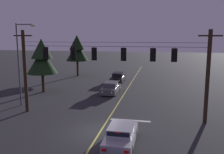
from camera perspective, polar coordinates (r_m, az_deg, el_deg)
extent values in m
plane|color=#28282B|center=(18.71, -2.81, -12.69)|extent=(180.00, 180.00, 0.00)
cube|color=#D1C64C|center=(27.64, 2.03, -5.24)|extent=(0.14, 60.00, 0.01)
cube|color=silver|center=(21.14, 4.28, -10.01)|extent=(3.40, 0.36, 0.01)
cylinder|color=#2D2116|center=(23.99, -19.54, 1.15)|extent=(0.32, 0.32, 7.58)
cube|color=#2D2116|center=(23.75, -20.00, 9.02)|extent=(1.80, 0.12, 0.12)
cylinder|color=slate|center=(23.76, -19.95, 8.18)|extent=(0.12, 0.12, 0.18)
cylinder|color=#2D2116|center=(20.97, 21.34, -0.11)|extent=(0.32, 0.32, 7.58)
cube|color=#2D2116|center=(20.71, 21.91, 8.90)|extent=(1.80, 0.12, 0.12)
cylinder|color=slate|center=(20.71, 21.85, 7.93)|extent=(0.12, 0.12, 0.18)
cylinder|color=black|center=(20.83, -0.54, 7.11)|extent=(15.96, 0.03, 0.03)
cylinder|color=black|center=(20.81, -0.54, 8.07)|extent=(15.96, 0.02, 0.02)
cylinder|color=black|center=(22.78, -15.33, 6.76)|extent=(0.04, 0.04, 0.18)
cube|color=black|center=(22.81, -15.27, 5.33)|extent=(0.32, 0.26, 0.96)
cube|color=black|center=(22.94, -15.11, 5.36)|extent=(0.48, 0.03, 1.12)
sphere|color=red|center=(22.65, -15.48, 6.03)|extent=(0.17, 0.17, 0.17)
cylinder|color=black|center=(22.61, -15.53, 6.13)|extent=(0.20, 0.10, 0.20)
sphere|color=#3D280A|center=(22.67, -15.45, 5.30)|extent=(0.17, 0.17, 0.17)
cylinder|color=black|center=(22.63, -15.50, 5.40)|extent=(0.20, 0.10, 0.20)
sphere|color=black|center=(22.69, -15.42, 4.57)|extent=(0.17, 0.17, 0.17)
cylinder|color=black|center=(22.65, -15.47, 4.67)|extent=(0.20, 0.10, 0.20)
cylinder|color=black|center=(21.75, -9.17, 6.86)|extent=(0.04, 0.04, 0.18)
cube|color=black|center=(21.78, -9.13, 5.36)|extent=(0.32, 0.26, 0.96)
cube|color=black|center=(21.92, -8.99, 5.39)|extent=(0.48, 0.03, 1.12)
sphere|color=red|center=(21.61, -9.29, 6.09)|extent=(0.17, 0.17, 0.17)
cylinder|color=black|center=(21.57, -9.33, 6.19)|extent=(0.20, 0.10, 0.20)
sphere|color=#3D280A|center=(21.63, -9.27, 5.33)|extent=(0.17, 0.17, 0.17)
cylinder|color=black|center=(21.59, -9.31, 5.43)|extent=(0.20, 0.10, 0.20)
sphere|color=black|center=(21.65, -9.25, 4.57)|extent=(0.17, 0.17, 0.17)
cylinder|color=black|center=(21.61, -9.29, 4.67)|extent=(0.20, 0.10, 0.20)
cylinder|color=black|center=(21.16, -4.28, 6.88)|extent=(0.04, 0.04, 0.18)
cube|color=black|center=(21.19, -4.26, 5.34)|extent=(0.32, 0.26, 0.96)
cube|color=black|center=(21.33, -4.16, 5.37)|extent=(0.48, 0.03, 1.12)
sphere|color=red|center=(21.02, -4.39, 6.09)|extent=(0.17, 0.17, 0.17)
cylinder|color=black|center=(20.98, -4.42, 6.20)|extent=(0.20, 0.10, 0.20)
sphere|color=#3D280A|center=(21.04, -4.38, 5.31)|extent=(0.17, 0.17, 0.17)
cylinder|color=black|center=(21.00, -4.41, 5.41)|extent=(0.20, 0.10, 0.20)
sphere|color=black|center=(21.07, -4.37, 4.53)|extent=(0.17, 0.17, 0.17)
cylinder|color=black|center=(21.02, -4.40, 4.63)|extent=(0.20, 0.10, 0.20)
cylinder|color=black|center=(20.62, 2.67, 6.82)|extent=(0.04, 0.04, 0.18)
cube|color=black|center=(20.66, 2.66, 5.24)|extent=(0.32, 0.26, 0.96)
cube|color=black|center=(20.80, 2.72, 5.27)|extent=(0.48, 0.03, 1.12)
sphere|color=red|center=(20.48, 2.59, 6.01)|extent=(0.17, 0.17, 0.17)
cylinder|color=black|center=(20.44, 2.58, 6.12)|extent=(0.20, 0.10, 0.20)
sphere|color=#3D280A|center=(20.50, 2.59, 5.21)|extent=(0.17, 0.17, 0.17)
cylinder|color=black|center=(20.46, 2.57, 5.32)|extent=(0.20, 0.10, 0.20)
sphere|color=black|center=(20.53, 2.58, 4.41)|extent=(0.17, 0.17, 0.17)
cylinder|color=black|center=(20.48, 2.57, 4.52)|extent=(0.20, 0.10, 0.20)
cylinder|color=black|center=(20.40, 9.52, 6.67)|extent=(0.04, 0.04, 0.18)
cube|color=black|center=(20.44, 9.48, 5.07)|extent=(0.32, 0.26, 0.96)
cube|color=black|center=(20.58, 9.49, 5.11)|extent=(0.48, 0.03, 1.12)
sphere|color=red|center=(20.26, 9.49, 5.85)|extent=(0.17, 0.17, 0.17)
cylinder|color=black|center=(20.22, 9.49, 5.96)|extent=(0.20, 0.10, 0.20)
sphere|color=#3D280A|center=(20.28, 9.46, 5.04)|extent=(0.17, 0.17, 0.17)
cylinder|color=black|center=(20.24, 9.46, 5.15)|extent=(0.20, 0.10, 0.20)
sphere|color=black|center=(20.31, 9.44, 4.23)|extent=(0.17, 0.17, 0.17)
cylinder|color=black|center=(20.26, 9.44, 4.34)|extent=(0.20, 0.10, 0.20)
cylinder|color=black|center=(20.42, 14.36, 6.50)|extent=(0.04, 0.04, 0.18)
cube|color=black|center=(20.46, 14.30, 4.91)|extent=(0.32, 0.26, 0.96)
cube|color=black|center=(20.60, 14.27, 4.94)|extent=(0.48, 0.03, 1.12)
sphere|color=red|center=(20.28, 14.35, 5.69)|extent=(0.17, 0.17, 0.17)
cylinder|color=black|center=(20.24, 14.36, 5.80)|extent=(0.20, 0.10, 0.20)
sphere|color=#3D280A|center=(20.30, 14.32, 4.88)|extent=(0.17, 0.17, 0.17)
cylinder|color=black|center=(20.26, 14.33, 4.99)|extent=(0.20, 0.10, 0.20)
sphere|color=black|center=(20.32, 14.28, 4.07)|extent=(0.17, 0.17, 0.17)
cylinder|color=black|center=(20.28, 14.29, 4.18)|extent=(0.20, 0.10, 0.20)
cube|color=#A5A5AD|center=(16.56, 2.12, -13.85)|extent=(1.80, 4.30, 0.68)
cube|color=#A5A5AD|center=(16.22, 2.06, -12.04)|extent=(1.51, 2.15, 0.54)
cube|color=black|center=(17.08, 2.57, -10.89)|extent=(1.40, 0.21, 0.48)
cube|color=black|center=(15.25, 1.41, -13.49)|extent=(1.37, 0.18, 0.46)
cylinder|color=black|center=(17.97, 0.25, -12.54)|extent=(0.22, 0.64, 0.64)
cylinder|color=black|center=(17.76, 5.40, -12.86)|extent=(0.22, 0.64, 0.64)
cylinder|color=black|center=(15.59, -1.69, -16.17)|extent=(0.22, 0.64, 0.64)
cylinder|color=black|center=(15.35, 4.34, -16.64)|extent=(0.22, 0.64, 0.64)
cube|color=red|center=(14.71, -1.88, -16.60)|extent=(0.28, 0.03, 0.18)
cube|color=red|center=(14.50, 3.34, -17.02)|extent=(0.28, 0.03, 0.18)
cube|color=red|center=(15.06, 1.34, -12.85)|extent=(0.24, 0.04, 0.06)
cube|color=#4C4C51|center=(30.53, -0.30, -2.82)|extent=(1.80, 4.30, 0.68)
cube|color=#4C4C51|center=(30.52, -0.26, -1.65)|extent=(1.51, 2.15, 0.54)
cube|color=black|center=(29.62, -0.62, -2.00)|extent=(1.40, 0.21, 0.48)
cube|color=black|center=(31.54, 0.13, -1.28)|extent=(1.37, 0.18, 0.46)
cylinder|color=black|center=(29.15, 0.70, -3.80)|extent=(0.22, 0.64, 0.64)
cylinder|color=black|center=(29.47, -2.33, -3.66)|extent=(0.22, 0.64, 0.64)
cylinder|color=black|center=(31.71, 1.59, -2.70)|extent=(0.22, 0.64, 0.64)
cylinder|color=black|center=(32.00, -1.21, -2.58)|extent=(0.22, 0.64, 0.64)
sphere|color=white|center=(28.33, -0.07, -3.68)|extent=(0.20, 0.20, 0.20)
sphere|color=white|center=(28.57, -2.27, -3.58)|extent=(0.20, 0.20, 0.20)
cube|color=black|center=(38.11, 1.41, -0.30)|extent=(1.80, 4.30, 0.68)
cube|color=black|center=(38.13, 1.45, 0.63)|extent=(1.51, 2.15, 0.54)
cube|color=black|center=(37.22, 1.20, 0.41)|extent=(1.40, 0.21, 0.48)
cube|color=black|center=(39.16, 1.71, 0.87)|extent=(1.37, 0.18, 0.46)
cylinder|color=black|center=(36.73, 2.27, -0.99)|extent=(0.22, 0.64, 0.64)
cylinder|color=black|center=(37.00, -0.15, -0.90)|extent=(0.22, 0.64, 0.64)
cylinder|color=black|center=(39.32, 2.88, -0.28)|extent=(0.22, 0.64, 0.64)
cylinder|color=black|center=(39.58, 0.61, -0.20)|extent=(0.22, 0.64, 0.64)
sphere|color=white|center=(35.90, 1.70, -0.83)|extent=(0.20, 0.20, 0.20)
sphere|color=white|center=(36.10, -0.05, -0.77)|extent=(0.20, 0.20, 0.20)
cylinder|color=#4C4F54|center=(26.32, -20.85, 2.55)|extent=(0.16, 0.16, 8.27)
cylinder|color=#4C4F54|center=(25.71, -19.66, 11.44)|extent=(1.80, 0.10, 0.10)
ellipsoid|color=beige|center=(25.28, -17.96, 11.34)|extent=(0.56, 0.30, 0.22)
cylinder|color=#332316|center=(32.22, -15.72, -1.02)|extent=(0.36, 0.36, 2.67)
cone|color=black|center=(31.86, -15.93, 3.51)|extent=(3.77, 3.77, 3.02)
cone|color=black|center=(31.74, -16.07, 6.39)|extent=(2.64, 2.64, 2.45)
cylinder|color=#332316|center=(43.71, -8.00, 2.21)|extent=(0.36, 0.36, 3.01)
cone|color=black|center=(43.44, -8.09, 5.82)|extent=(3.87, 3.87, 3.10)
cone|color=black|center=(43.36, -8.14, 7.99)|extent=(2.71, 2.71, 2.52)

